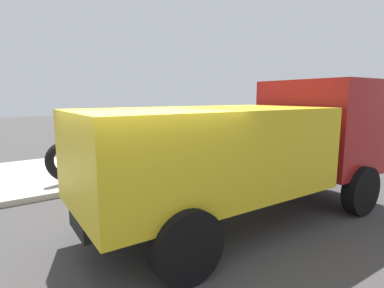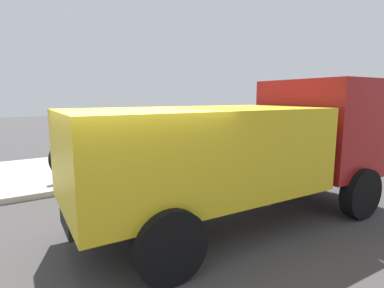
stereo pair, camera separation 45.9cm
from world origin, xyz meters
name	(u,v)px [view 1 (the left image)]	position (x,y,z in m)	size (l,w,h in m)	color
ground_plane	(147,257)	(0.00, 0.00, 0.00)	(80.00, 80.00, 0.00)	#423F3F
sidewalk_curb	(55,173)	(0.00, 6.50, 0.07)	(36.00, 5.00, 0.15)	#BCB7AD
fire_hydrant	(69,165)	(0.16, 5.29, 0.55)	(0.21, 0.48, 0.76)	#2D8438
loose_tire	(66,161)	(-0.01, 4.97, 0.74)	(1.18, 1.18, 0.24)	black
stop_sign	(181,127)	(3.59, 4.29, 1.59)	(0.76, 0.08, 2.08)	gray
dump_truck_yellow	(254,144)	(2.69, 0.18, 1.61)	(7.10, 3.04, 3.00)	gold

